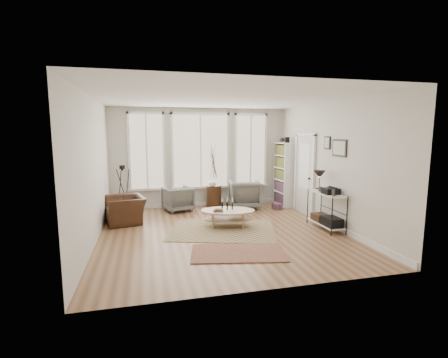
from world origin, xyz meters
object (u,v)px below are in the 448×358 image
object	(u,v)px
coffee_table	(227,214)
accent_chair	(125,210)
armchair_right	(245,194)
low_shelf	(326,207)
side_table	(214,178)
bookcase	(283,174)
armchair_left	(178,199)

from	to	relation	value
coffee_table	accent_chair	size ratio (longest dim) A/B	1.41
accent_chair	armchair_right	bearing A→B (deg)	91.41
low_shelf	side_table	world-z (taller)	side_table
bookcase	low_shelf	xyz separation A→B (m)	(-0.06, -2.52, -0.44)
coffee_table	bookcase	bearing A→B (deg)	39.88
coffee_table	side_table	distance (m)	2.11
low_shelf	accent_chair	size ratio (longest dim) A/B	1.31
armchair_left	side_table	distance (m)	1.21
low_shelf	armchair_left	xyz separation A→B (m)	(-3.13, 2.52, -0.17)
armchair_left	accent_chair	distance (m)	1.65
coffee_table	armchair_left	world-z (taller)	armchair_left
accent_chair	coffee_table	bearing A→B (deg)	55.57
bookcase	armchair_right	world-z (taller)	bookcase
bookcase	accent_chair	bearing A→B (deg)	-168.53
armchair_right	low_shelf	bearing A→B (deg)	124.85
coffee_table	armchair_left	size ratio (longest dim) A/B	1.86
armchair_left	side_table	world-z (taller)	side_table
armchair_right	coffee_table	bearing A→B (deg)	70.53
armchair_right	accent_chair	distance (m)	3.42
low_shelf	side_table	distance (m)	3.42
bookcase	armchair_left	distance (m)	3.24
bookcase	armchair_left	xyz separation A→B (m)	(-3.18, 0.00, -0.61)
bookcase	armchair_left	bearing A→B (deg)	179.95
bookcase	side_table	distance (m)	2.12
low_shelf	accent_chair	distance (m)	4.77
accent_chair	armchair_left	bearing A→B (deg)	111.06
low_shelf	armchair_left	world-z (taller)	low_shelf
coffee_table	armchair_right	distance (m)	2.02
low_shelf	armchair_right	xyz separation A→B (m)	(-1.18, 2.45, -0.11)
low_shelf	coffee_table	world-z (taller)	low_shelf
low_shelf	armchair_right	bearing A→B (deg)	115.80
coffee_table	armchair_right	bearing A→B (deg)	61.48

